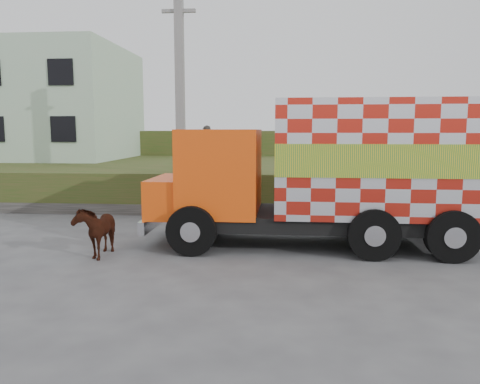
# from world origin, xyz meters

# --- Properties ---
(ground) EXTENTS (120.00, 120.00, 0.00)m
(ground) POSITION_xyz_m (0.00, 0.00, 0.00)
(ground) COLOR #474749
(ground) RESTS_ON ground
(embankment) EXTENTS (40.00, 12.00, 1.50)m
(embankment) POSITION_xyz_m (0.00, 10.00, 0.75)
(embankment) COLOR #2F4B19
(embankment) RESTS_ON ground
(embankment_far) EXTENTS (40.00, 12.00, 3.00)m
(embankment_far) POSITION_xyz_m (0.00, 22.00, 1.50)
(embankment_far) COLOR #2F4B19
(embankment_far) RESTS_ON ground
(retaining_strip) EXTENTS (16.00, 0.50, 0.40)m
(retaining_strip) POSITION_xyz_m (-2.00, 4.20, 0.20)
(retaining_strip) COLOR #595651
(retaining_strip) RESTS_ON ground
(building) EXTENTS (10.00, 8.00, 6.00)m
(building) POSITION_xyz_m (-11.00, 13.00, 4.50)
(building) COLOR #AFC7AA
(building) RESTS_ON embankment
(utility_pole) EXTENTS (1.20, 0.30, 8.00)m
(utility_pole) POSITION_xyz_m (-1.00, 4.60, 4.08)
(utility_pole) COLOR gray
(utility_pole) RESTS_ON ground
(cargo_truck) EXTENTS (8.54, 3.04, 3.79)m
(cargo_truck) POSITION_xyz_m (3.92, 0.09, 1.95)
(cargo_truck) COLOR black
(cargo_truck) RESTS_ON ground
(cow) EXTENTS (0.74, 1.53, 1.27)m
(cow) POSITION_xyz_m (-1.84, -1.37, 0.64)
(cow) COLOR black
(cow) RESTS_ON ground
(pedestrian) EXTENTS (0.74, 0.62, 1.74)m
(pedestrian) POSITION_xyz_m (-0.29, 6.06, 2.37)
(pedestrian) COLOR #2A2726
(pedestrian) RESTS_ON embankment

